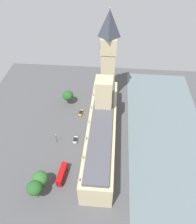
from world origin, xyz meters
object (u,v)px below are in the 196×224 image
(parliament_building, at_px, (102,128))
(plane_tree_far_end, at_px, (40,178))
(car_yellow_cab_midblock, at_px, (81,113))
(plane_tree_opposite_hall, at_px, (35,188))
(plane_tree_by_river_gate, at_px, (41,178))
(car_white_corner, at_px, (75,140))
(street_lamp_leading, at_px, (56,137))
(double_decker_bus_kerbside, at_px, (62,174))
(plane_tree_trailing, at_px, (68,95))
(pedestrian_near_tower, at_px, (88,103))
(clock_tower, at_px, (108,56))

(parliament_building, relative_size, plane_tree_far_end, 7.34)
(parliament_building, xyz_separation_m, car_yellow_cab_midblock, (13.90, -18.31, -7.57))
(plane_tree_opposite_hall, distance_m, plane_tree_by_river_gate, 5.57)
(car_white_corner, bearing_deg, parliament_building, 12.11)
(car_yellow_cab_midblock, xyz_separation_m, street_lamp_leading, (9.46, 22.77, 3.50))
(double_decker_bus_kerbside, distance_m, plane_tree_trailing, 52.44)
(plane_tree_far_end, distance_m, street_lamp_leading, 25.50)
(car_white_corner, bearing_deg, pedestrian_near_tower, 84.71)
(double_decker_bus_kerbside, bearing_deg, plane_tree_trailing, -77.09)
(plane_tree_far_end, bearing_deg, double_decker_bus_kerbside, -146.38)
(clock_tower, relative_size, plane_tree_opposite_hall, 5.40)
(pedestrian_near_tower, distance_m, plane_tree_by_river_gate, 59.11)
(parliament_building, bearing_deg, plane_tree_trailing, -50.11)
(parliament_building, relative_size, pedestrian_near_tower, 43.02)
(parliament_building, xyz_separation_m, plane_tree_far_end, (24.28, 29.83, -1.70))
(double_decker_bus_kerbside, distance_m, plane_tree_opposite_hall, 14.29)
(parliament_building, relative_size, plane_tree_opposite_hall, 6.91)
(clock_tower, bearing_deg, plane_tree_far_end, 69.71)
(car_white_corner, distance_m, plane_tree_far_end, 29.64)
(clock_tower, xyz_separation_m, street_lamp_leading, (24.15, 42.40, -24.25))
(double_decker_bus_kerbside, xyz_separation_m, plane_tree_opposite_hall, (8.79, 10.19, 4.81))
(double_decker_bus_kerbside, xyz_separation_m, plane_tree_far_end, (7.91, 5.26, 4.13))
(clock_tower, bearing_deg, double_decker_bus_kerbside, 74.67)
(street_lamp_leading, bearing_deg, plane_tree_far_end, 87.94)
(double_decker_bus_kerbside, bearing_deg, pedestrian_near_tower, -90.63)
(car_yellow_cab_midblock, xyz_separation_m, plane_tree_opposite_hall, (11.25, 53.06, 6.55))
(clock_tower, distance_m, double_decker_bus_kerbside, 69.84)
(plane_tree_opposite_hall, bearing_deg, clock_tower, -109.63)
(plane_tree_trailing, height_order, street_lamp_leading, plane_tree_trailing)
(plane_tree_opposite_hall, bearing_deg, plane_tree_far_end, -100.11)
(plane_tree_trailing, bearing_deg, plane_tree_far_end, 88.57)
(street_lamp_leading, bearing_deg, clock_tower, -119.66)
(car_yellow_cab_midblock, relative_size, plane_tree_opposite_hall, 0.48)
(car_yellow_cab_midblock, relative_size, plane_tree_by_river_gate, 0.59)
(double_decker_bus_kerbside, relative_size, plane_tree_opposite_hall, 1.04)
(pedestrian_near_tower, distance_m, plane_tree_opposite_hall, 64.59)
(plane_tree_far_end, bearing_deg, street_lamp_leading, -92.06)
(car_yellow_cab_midblock, distance_m, pedestrian_near_tower, 10.08)
(double_decker_bus_kerbside, xyz_separation_m, street_lamp_leading, (7.00, -20.11, 1.75))
(car_yellow_cab_midblock, distance_m, plane_tree_by_river_gate, 49.14)
(plane_tree_opposite_hall, bearing_deg, parliament_building, -125.90)
(clock_tower, relative_size, plane_tree_trailing, 6.04)
(double_decker_bus_kerbside, height_order, pedestrian_near_tower, double_decker_bus_kerbside)
(plane_tree_by_river_gate, bearing_deg, car_yellow_cab_midblock, -102.27)
(car_yellow_cab_midblock, xyz_separation_m, plane_tree_by_river_gate, (10.39, 47.76, 5.09))
(plane_tree_opposite_hall, distance_m, plane_tree_trailing, 62.15)
(parliament_building, height_order, car_yellow_cab_midblock, parliament_building)
(double_decker_bus_kerbside, relative_size, plane_tree_far_end, 1.11)
(car_white_corner, height_order, plane_tree_trailing, plane_tree_trailing)
(car_white_corner, bearing_deg, plane_tree_by_river_gate, -110.35)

